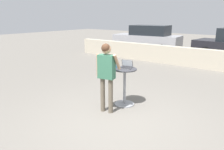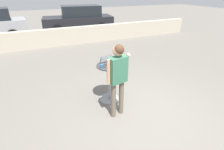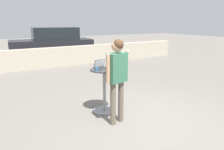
{
  "view_description": "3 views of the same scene",
  "coord_description": "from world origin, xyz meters",
  "views": [
    {
      "loc": [
        2.69,
        -3.61,
        2.29
      ],
      "look_at": [
        -0.52,
        0.52,
        0.86
      ],
      "focal_mm": 35.0,
      "sensor_mm": 36.0,
      "label": 1
    },
    {
      "loc": [
        -1.9,
        -2.69,
        2.63
      ],
      "look_at": [
        -0.53,
        0.36,
        0.97
      ],
      "focal_mm": 28.0,
      "sensor_mm": 36.0,
      "label": 2
    },
    {
      "loc": [
        -2.69,
        -3.18,
        2.0
      ],
      "look_at": [
        -0.43,
        0.46,
        0.94
      ],
      "focal_mm": 35.0,
      "sensor_mm": 36.0,
      "label": 3
    }
  ],
  "objects": [
    {
      "name": "coffee_mug",
      "position": [
        -0.59,
        0.81,
        1.02
      ],
      "size": [
        0.1,
        0.07,
        0.09
      ],
      "color": "#336084",
      "rests_on": "cafe_table"
    },
    {
      "name": "laptop",
      "position": [
        -0.39,
        0.93,
        1.02
      ],
      "size": [
        0.35,
        0.35,
        0.2
      ],
      "color": "#515156",
      "rests_on": "cafe_table"
    },
    {
      "name": "cafe_table",
      "position": [
        -0.38,
        0.87,
        0.55
      ],
      "size": [
        0.62,
        0.62,
        0.98
      ],
      "color": "gray",
      "rests_on": "ground_plane"
    },
    {
      "name": "standing_person",
      "position": [
        -0.46,
        0.23,
        1.07
      ],
      "size": [
        0.54,
        0.42,
        1.68
      ],
      "color": "brown",
      "rests_on": "ground_plane"
    },
    {
      "name": "parked_car_further_down",
      "position": [
        1.09,
        9.37,
        0.84
      ],
      "size": [
        4.72,
        2.31,
        1.66
      ],
      "color": "black",
      "rests_on": "ground_plane"
    },
    {
      "name": "ground_plane",
      "position": [
        0.0,
        0.0,
        0.0
      ],
      "size": [
        50.0,
        50.0,
        0.0
      ],
      "primitive_type": "plane",
      "color": "slate"
    },
    {
      "name": "pavement_kerb",
      "position": [
        0.0,
        6.43,
        0.43
      ],
      "size": [
        14.39,
        0.35,
        0.87
      ],
      "color": "#B2A893",
      "rests_on": "ground_plane"
    }
  ]
}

